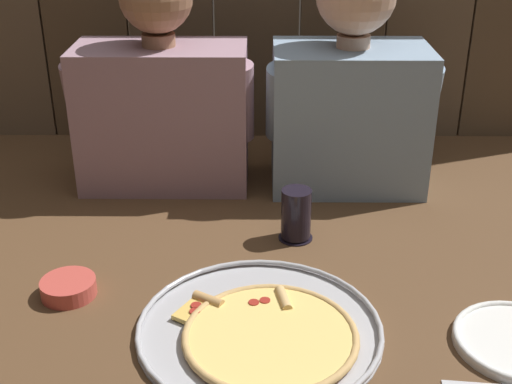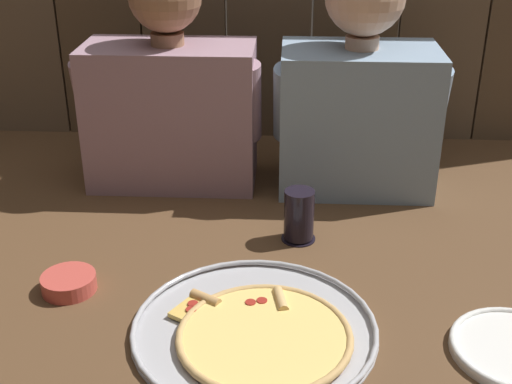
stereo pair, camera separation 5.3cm
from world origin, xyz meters
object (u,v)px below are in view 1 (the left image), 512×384
object	(u,v)px
diner_left	(162,90)
diner_right	(351,86)
pizza_tray	(263,330)
dipping_bowl	(68,287)
drinking_glass	(296,215)

from	to	relation	value
diner_left	diner_right	world-z (taller)	diner_right
pizza_tray	diner_right	distance (m)	0.72
dipping_bowl	pizza_tray	bearing A→B (deg)	-17.91
pizza_tray	diner_left	size ratio (longest dim) A/B	0.77
pizza_tray	diner_right	size ratio (longest dim) A/B	0.76
diner_left	drinking_glass	bearing A→B (deg)	-42.41
dipping_bowl	diner_left	bearing A→B (deg)	76.35
drinking_glass	dipping_bowl	distance (m)	0.50
drinking_glass	diner_left	world-z (taller)	diner_left
dipping_bowl	diner_right	world-z (taller)	diner_right
drinking_glass	diner_right	world-z (taller)	diner_right
diner_right	dipping_bowl	bearing A→B (deg)	-138.74
drinking_glass	diner_left	xyz separation A→B (m)	(-0.32, 0.29, 0.19)
pizza_tray	diner_left	world-z (taller)	diner_left
diner_right	diner_left	bearing A→B (deg)	-179.94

